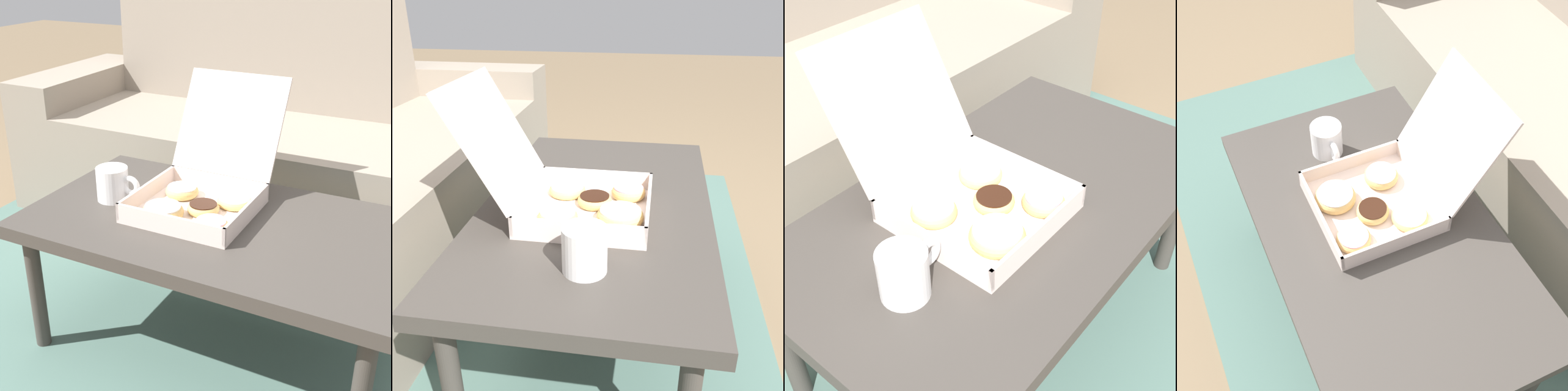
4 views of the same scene
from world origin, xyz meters
The scene contains 5 objects.
ground_plane centered at (0.00, 0.00, 0.00)m, with size 12.00×12.00×0.00m, color #756047.
area_rug centered at (0.00, 0.30, 0.01)m, with size 2.56×1.82×0.01m, color #4C6B60.
coffee_table centered at (0.00, -0.09, 0.38)m, with size 1.04×0.60×0.43m.
pastry_box centered at (-0.07, -0.04, 0.48)m, with size 0.32×0.47×0.33m.
coffee_mug centered at (-0.32, -0.11, 0.48)m, with size 0.14×0.09×0.10m.
Camera 2 is at (-1.11, -0.24, 0.96)m, focal length 42.00 mm.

